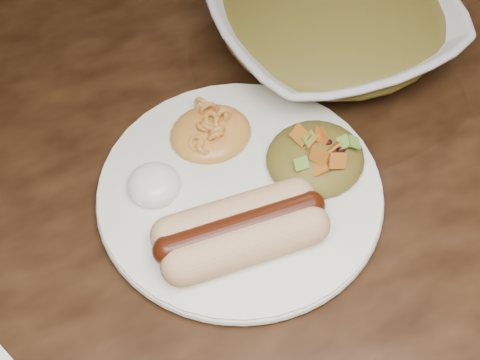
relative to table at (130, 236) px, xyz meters
name	(u,v)px	position (x,y,z in m)	size (l,w,h in m)	color
table	(130,236)	(0.00, 0.00, 0.00)	(1.60, 0.90, 0.75)	#3C2412
plate	(240,191)	(0.09, -0.06, 0.10)	(0.24, 0.24, 0.01)	white
hotdog	(241,230)	(0.07, -0.11, 0.12)	(0.12, 0.07, 0.03)	#FDDD97
mac_and_cheese	(210,126)	(0.09, 0.00, 0.12)	(0.07, 0.07, 0.03)	gold
sour_cream	(153,181)	(0.03, -0.03, 0.12)	(0.04, 0.04, 0.03)	white
taco_salad	(316,152)	(0.16, -0.06, 0.12)	(0.08, 0.08, 0.04)	#9E4C23
serving_bowl	(331,23)	(0.25, 0.07, 0.12)	(0.23, 0.23, 0.06)	silver
bowl_filling	(333,5)	(0.25, 0.07, 0.14)	(0.22, 0.22, 0.05)	#9E4C23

